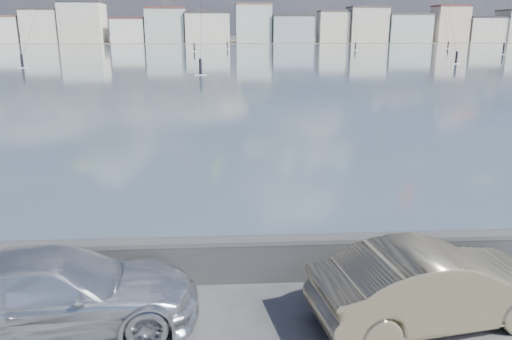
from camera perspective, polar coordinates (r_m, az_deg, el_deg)
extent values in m
cube|color=#3C515B|center=(99.03, -3.70, 12.78)|extent=(500.00, 177.00, 0.00)
cube|color=#4C473D|center=(207.45, -3.63, 14.43)|extent=(500.00, 60.00, 0.00)
cube|color=#28282B|center=(11.26, -4.77, -10.52)|extent=(400.00, 0.35, 0.90)
cylinder|color=#28282B|center=(11.07, -4.82, -8.44)|extent=(400.00, 0.36, 0.36)
cube|color=white|center=(209.01, -26.59, 14.09)|extent=(11.00, 10.00, 9.00)
cube|color=brown|center=(209.05, -26.76, 15.39)|extent=(11.22, 10.20, 0.60)
cube|color=silver|center=(204.43, -23.17, 14.82)|extent=(13.00, 11.00, 11.50)
cube|color=#383330|center=(204.53, -23.36, 16.51)|extent=(13.26, 11.22, 0.60)
cube|color=beige|center=(200.21, -19.16, 15.57)|extent=(15.00, 12.00, 14.00)
cube|color=#2D2D33|center=(200.39, -19.36, 17.65)|extent=(15.30, 12.24, 0.60)
cube|color=white|center=(196.58, -14.29, 15.15)|extent=(12.00, 10.00, 8.50)
cube|color=#562D23|center=(196.60, -14.38, 16.47)|extent=(12.24, 10.20, 0.60)
cube|color=#B7C6BC|center=(194.60, -10.26, 15.89)|extent=(14.00, 11.00, 12.00)
cube|color=brown|center=(194.72, -10.36, 17.74)|extent=(14.28, 11.22, 0.60)
cube|color=silver|center=(193.48, -5.51, 15.84)|extent=(16.00, 13.00, 10.50)
cube|color=#383330|center=(193.55, -5.56, 17.48)|extent=(16.32, 13.26, 0.60)
cube|color=#B7C6BC|center=(193.68, -0.28, 16.35)|extent=(13.00, 10.00, 13.50)
cube|color=brown|center=(193.85, -0.28, 18.43)|extent=(13.26, 10.20, 0.60)
cube|color=#9EA8B7|center=(195.01, 4.14, 15.72)|extent=(15.00, 12.00, 9.50)
cube|color=#383330|center=(195.06, 4.18, 17.20)|extent=(15.30, 12.24, 0.60)
cube|color=beige|center=(197.61, 8.78, 15.80)|extent=(11.00, 9.00, 11.00)
cube|color=#4C423D|center=(197.70, 8.86, 17.48)|extent=(11.22, 9.18, 0.60)
cube|color=beige|center=(200.69, 12.57, 15.83)|extent=(14.00, 11.00, 12.50)
cube|color=#4C423D|center=(200.82, 12.69, 17.70)|extent=(14.28, 11.22, 0.60)
cube|color=#B7C6BC|center=(205.38, 16.86, 15.19)|extent=(16.00, 12.00, 10.00)
cube|color=#4C423D|center=(205.44, 16.98, 16.66)|extent=(16.32, 12.24, 0.60)
cube|color=beige|center=(211.51, 21.25, 15.22)|extent=(12.00, 10.00, 13.00)
cube|color=brown|center=(211.65, 21.44, 17.05)|extent=(12.24, 10.20, 0.60)
cube|color=beige|center=(217.33, 24.53, 14.34)|extent=(14.00, 11.00, 9.00)
cube|color=#2D2D33|center=(217.36, 24.68, 15.59)|extent=(14.28, 11.22, 0.60)
imported|color=silver|center=(10.16, -21.97, -12.85)|extent=(5.49, 2.82, 1.52)
imported|color=tan|center=(10.25, 19.66, -12.30)|extent=(4.87, 2.41, 1.53)
cube|color=white|center=(137.70, 26.41, 12.11)|extent=(1.40, 0.42, 0.08)
cylinder|color=black|center=(137.67, 26.46, 12.48)|extent=(0.36, 0.36, 1.70)
sphere|color=black|center=(137.64, 26.50, 12.85)|extent=(0.28, 0.28, 0.28)
cube|color=white|center=(129.93, 11.26, 13.29)|extent=(1.40, 0.42, 0.08)
cylinder|color=black|center=(129.89, 11.29, 13.68)|extent=(0.36, 0.36, 1.70)
sphere|color=black|center=(129.86, 11.31, 14.08)|extent=(0.28, 0.28, 0.28)
cube|color=white|center=(118.92, 26.37, 11.75)|extent=(1.40, 0.42, 0.08)
cylinder|color=black|center=(118.89, 26.42, 12.18)|extent=(0.36, 0.36, 1.70)
sphere|color=black|center=(118.85, 26.48, 12.61)|extent=(0.28, 0.28, 0.28)
cylinder|color=black|center=(124.76, 25.25, 15.76)|extent=(0.19, 13.59, 13.73)
cube|color=white|center=(121.86, -7.06, 13.31)|extent=(1.40, 0.42, 0.08)
cylinder|color=black|center=(121.82, -7.07, 13.73)|extent=(0.36, 0.36, 1.70)
sphere|color=black|center=(121.79, -7.09, 14.15)|extent=(0.28, 0.28, 0.28)
cube|color=white|center=(60.71, -6.33, 10.76)|extent=(1.40, 0.42, 0.08)
cylinder|color=black|center=(60.64, -6.36, 11.61)|extent=(0.36, 0.36, 1.70)
sphere|color=black|center=(60.58, -6.39, 12.46)|extent=(0.28, 0.28, 0.28)
cube|color=white|center=(146.81, 21.07, 12.83)|extent=(1.40, 0.42, 0.08)
cylinder|color=black|center=(146.77, 21.10, 13.18)|extent=(0.36, 0.36, 1.70)
sphere|color=black|center=(146.75, 21.14, 13.53)|extent=(0.28, 0.28, 0.28)
cube|color=white|center=(78.41, -25.10, 10.54)|extent=(1.40, 0.42, 0.08)
cylinder|color=black|center=(78.36, -25.18, 11.20)|extent=(0.36, 0.36, 1.70)
sphere|color=black|center=(78.31, -25.26, 11.85)|extent=(0.28, 0.28, 0.28)
cube|color=white|center=(85.17, 21.86, 11.21)|extent=(1.40, 0.42, 0.08)
cylinder|color=black|center=(85.12, 21.93, 11.81)|extent=(0.36, 0.36, 1.70)
sphere|color=black|center=(85.07, 21.99, 12.41)|extent=(0.28, 0.28, 0.28)
cube|color=white|center=(135.86, -3.30, 13.66)|extent=(1.40, 0.42, 0.08)
cylinder|color=black|center=(135.82, -3.31, 14.04)|extent=(0.36, 0.36, 1.70)
sphere|color=black|center=(135.80, -3.32, 14.42)|extent=(0.28, 0.28, 0.28)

